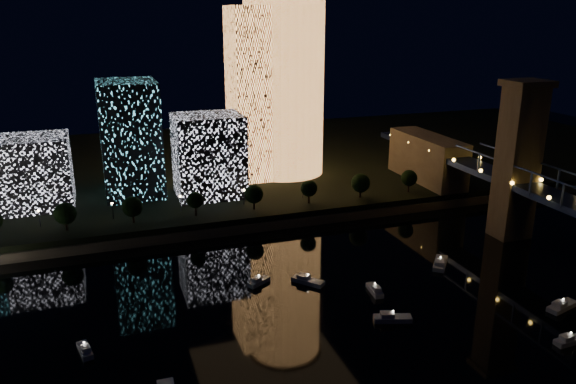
% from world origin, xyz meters
% --- Properties ---
extents(ground, '(520.00, 520.00, 0.00)m').
position_xyz_m(ground, '(0.00, 0.00, 0.00)').
color(ground, black).
rests_on(ground, ground).
extents(far_bank, '(420.00, 160.00, 5.00)m').
position_xyz_m(far_bank, '(0.00, 160.00, 2.50)').
color(far_bank, black).
rests_on(far_bank, ground).
extents(seawall, '(420.00, 6.00, 3.00)m').
position_xyz_m(seawall, '(0.00, 82.00, 1.50)').
color(seawall, '#6B5E4C').
rests_on(seawall, ground).
extents(tower_cylindrical, '(34.00, 34.00, 77.34)m').
position_xyz_m(tower_cylindrical, '(15.06, 130.03, 43.79)').
color(tower_cylindrical, '#FFA251').
rests_on(tower_cylindrical, far_bank).
extents(tower_rectangular, '(21.02, 21.02, 66.87)m').
position_xyz_m(tower_rectangular, '(2.96, 127.45, 38.44)').
color(tower_rectangular, '#FFA251').
rests_on(tower_rectangular, far_bank).
extents(midrise_blocks, '(105.43, 35.50, 41.35)m').
position_xyz_m(midrise_blocks, '(-59.20, 117.64, 21.26)').
color(midrise_blocks, white).
rests_on(midrise_blocks, far_bank).
extents(motorboats, '(117.25, 78.37, 2.78)m').
position_xyz_m(motorboats, '(-4.66, 12.25, 0.81)').
color(motorboats, silver).
rests_on(motorboats, ground).
extents(esplanade_trees, '(165.62, 6.94, 8.97)m').
position_xyz_m(esplanade_trees, '(-24.57, 88.00, 10.47)').
color(esplanade_trees, black).
rests_on(esplanade_trees, far_bank).
extents(street_lamps, '(132.70, 0.70, 5.65)m').
position_xyz_m(street_lamps, '(-34.00, 94.00, 9.02)').
color(street_lamps, black).
rests_on(street_lamps, far_bank).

